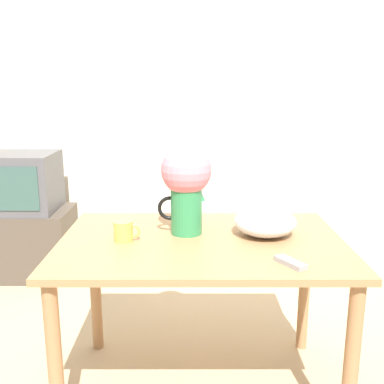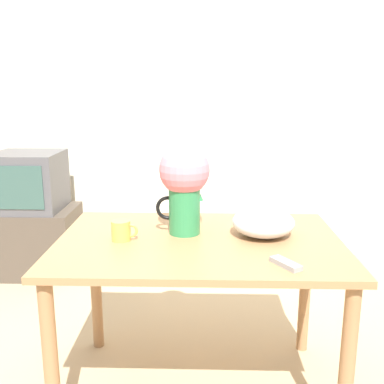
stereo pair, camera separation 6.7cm
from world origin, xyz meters
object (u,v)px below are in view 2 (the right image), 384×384
Objects in this scene: coffee_mug at (122,230)px; tv_set at (29,181)px; flower_vase at (184,181)px; white_bowl at (263,222)px.

tv_set is at bearing 124.57° from coffee_mug.
tv_set is (-1.26, 1.32, -0.29)m from flower_vase.
tv_set is (-0.98, 1.43, -0.08)m from coffee_mug.
flower_vase is 1.85m from tv_set.
white_bowl reaches higher than coffee_mug.
tv_set is at bearing 133.76° from flower_vase.
coffee_mug is 0.65m from white_bowl.
white_bowl is at bearing 7.16° from coffee_mug.
coffee_mug is at bearing -172.84° from white_bowl.
white_bowl is 2.11m from tv_set.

